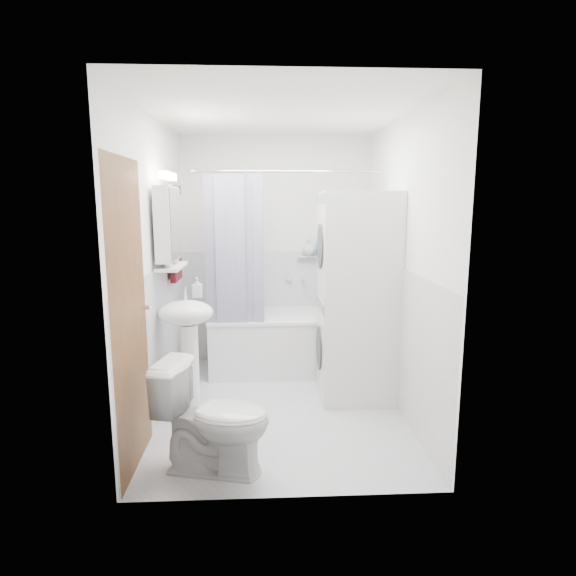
{
  "coord_description": "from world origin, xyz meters",
  "views": [
    {
      "loc": [
        -0.14,
        -3.88,
        1.73
      ],
      "look_at": [
        0.07,
        0.15,
        1.0
      ],
      "focal_mm": 30.0,
      "sensor_mm": 36.0,
      "label": 1
    }
  ],
  "objects_px": {
    "bathtub": "(286,339)",
    "toilet": "(214,418)",
    "sink": "(187,330)",
    "washer_dryer": "(356,297)"
  },
  "relations": [
    {
      "from": "bathtub",
      "to": "toilet",
      "type": "distance_m",
      "value": 1.97
    },
    {
      "from": "toilet",
      "to": "sink",
      "type": "bearing_deg",
      "value": 31.41
    },
    {
      "from": "bathtub",
      "to": "washer_dryer",
      "type": "height_order",
      "value": "washer_dryer"
    },
    {
      "from": "washer_dryer",
      "to": "toilet",
      "type": "xyz_separation_m",
      "value": [
        -1.14,
        -1.19,
        -0.55
      ]
    },
    {
      "from": "toilet",
      "to": "bathtub",
      "type": "bearing_deg",
      "value": -3.14
    },
    {
      "from": "toilet",
      "to": "washer_dryer",
      "type": "bearing_deg",
      "value": -30.67
    },
    {
      "from": "sink",
      "to": "washer_dryer",
      "type": "height_order",
      "value": "washer_dryer"
    },
    {
      "from": "bathtub",
      "to": "sink",
      "type": "bearing_deg",
      "value": -130.05
    },
    {
      "from": "sink",
      "to": "bathtub",
      "type": "bearing_deg",
      "value": 49.95
    },
    {
      "from": "bathtub",
      "to": "washer_dryer",
      "type": "distance_m",
      "value": 1.09
    }
  ]
}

